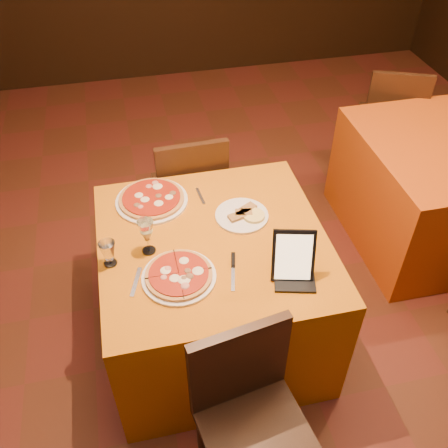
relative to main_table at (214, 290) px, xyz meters
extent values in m
cube|color=#5E2D19|center=(0.06, -0.11, -0.38)|extent=(6.00, 7.00, 0.01)
cube|color=#C26C0C|center=(0.00, 0.00, 0.00)|extent=(1.10, 1.10, 0.75)
cube|color=#B6450B|center=(1.64, 0.52, 0.00)|extent=(1.10, 1.10, 0.75)
cylinder|color=white|center=(-0.20, -0.21, 0.38)|extent=(0.33, 0.33, 0.01)
cylinder|color=#AD4C23|center=(-0.20, -0.21, 0.40)|extent=(0.30, 0.30, 0.02)
cylinder|color=white|center=(-0.26, 0.35, 0.38)|extent=(0.38, 0.38, 0.01)
cylinder|color=#AD4C23|center=(-0.26, 0.35, 0.40)|extent=(0.34, 0.34, 0.02)
cylinder|color=white|center=(0.18, 0.13, 0.38)|extent=(0.27, 0.27, 0.01)
cylinder|color=olive|center=(0.18, 0.13, 0.40)|extent=(0.17, 0.17, 0.02)
cube|color=black|center=(0.30, -0.30, 0.49)|extent=(0.21, 0.14, 0.23)
cube|color=#AFAEB5|center=(0.04, -0.24, 0.38)|extent=(0.06, 0.20, 0.01)
cube|color=silver|center=(-0.39, -0.19, 0.38)|extent=(0.07, 0.17, 0.01)
cube|color=#B7B6BD|center=(0.00, 0.34, 0.38)|extent=(0.03, 0.14, 0.01)
camera|label=1|loc=(-0.33, -1.70, 2.05)|focal=40.00mm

